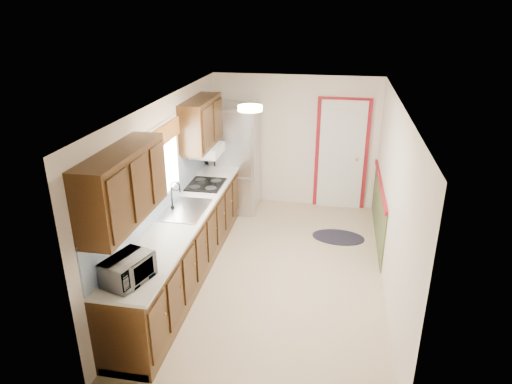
% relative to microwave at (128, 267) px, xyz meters
% --- Properties ---
extents(room_shell, '(3.20, 5.20, 2.52)m').
position_rel_microwave_xyz_m(room_shell, '(1.20, 1.95, 0.09)').
color(room_shell, '#C5AE8A').
rests_on(room_shell, ground).
extents(kitchen_run, '(0.63, 4.00, 2.20)m').
position_rel_microwave_xyz_m(kitchen_run, '(-0.04, 1.66, -0.30)').
color(kitchen_run, '#341E0C').
rests_on(kitchen_run, ground).
extents(back_wall_trim, '(1.12, 2.30, 2.08)m').
position_rel_microwave_xyz_m(back_wall_trim, '(2.19, 4.16, -0.22)').
color(back_wall_trim, maroon).
rests_on(back_wall_trim, ground).
extents(ceiling_fixture, '(0.30, 0.30, 0.06)m').
position_rel_microwave_xyz_m(ceiling_fixture, '(0.90, 1.75, 1.25)').
color(ceiling_fixture, '#FFD88C').
rests_on(ceiling_fixture, room_shell).
extents(microwave, '(0.40, 0.55, 0.33)m').
position_rel_microwave_xyz_m(microwave, '(0.00, 0.00, 0.00)').
color(microwave, white).
rests_on(microwave, kitchen_run).
extents(refrigerator, '(0.83, 0.81, 1.92)m').
position_rel_microwave_xyz_m(refrigerator, '(0.18, 4.00, -0.15)').
color(refrigerator, '#B7B7BC').
rests_on(refrigerator, ground).
extents(rug, '(0.88, 0.60, 0.01)m').
position_rel_microwave_xyz_m(rug, '(2.08, 3.13, -1.10)').
color(rug, black).
rests_on(rug, ground).
extents(cooktop, '(0.52, 0.62, 0.02)m').
position_rel_microwave_xyz_m(cooktop, '(0.01, 2.70, -0.16)').
color(cooktop, black).
rests_on(cooktop, kitchen_run).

